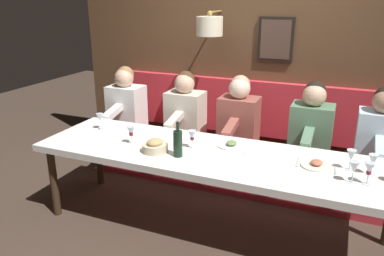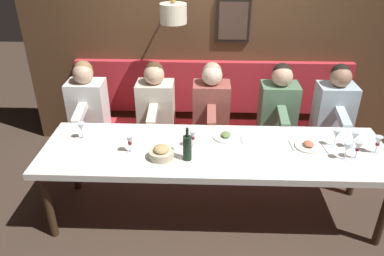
{
  "view_description": "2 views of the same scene",
  "coord_description": "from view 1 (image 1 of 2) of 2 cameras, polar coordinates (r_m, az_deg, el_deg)",
  "views": [
    {
      "loc": [
        -2.81,
        -1.0,
        1.99
      ],
      "look_at": [
        0.05,
        0.2,
        0.92
      ],
      "focal_mm": 35.53,
      "sensor_mm": 36.0,
      "label": 1
    },
    {
      "loc": [
        -2.85,
        0.1,
        2.5
      ],
      "look_at": [
        0.05,
        0.2,
        0.92
      ],
      "focal_mm": 34.97,
      "sensor_mm": 36.0,
      "label": 2
    }
  ],
  "objects": [
    {
      "name": "ground_plane",
      "position": [
        3.58,
        2.79,
        -14.73
      ],
      "size": [
        12.0,
        12.0,
        0.0
      ],
      "primitive_type": "plane",
      "color": "#423328"
    },
    {
      "name": "dining_table",
      "position": [
        3.25,
        2.98,
        -4.68
      ],
      "size": [
        0.9,
        3.09,
        0.74
      ],
      "color": "white",
      "rests_on": "ground_plane"
    },
    {
      "name": "banquette_bench",
      "position": [
        4.21,
        7.03,
        -5.86
      ],
      "size": [
        0.52,
        3.29,
        0.45
      ],
      "primitive_type": "cube",
      "color": "red",
      "rests_on": "ground_plane"
    },
    {
      "name": "back_wall_panel",
      "position": [
        4.43,
        9.68,
        10.61
      ],
      "size": [
        0.59,
        4.49,
        2.9
      ],
      "color": "brown",
      "rests_on": "ground_plane"
    },
    {
      "name": "diner_nearest",
      "position": [
        3.88,
        26.38,
        -0.61
      ],
      "size": [
        0.6,
        0.4,
        0.79
      ],
      "color": "silver",
      "rests_on": "banquette_bench"
    },
    {
      "name": "diner_near",
      "position": [
        3.88,
        17.49,
        0.52
      ],
      "size": [
        0.6,
        0.4,
        0.79
      ],
      "color": "#567A5B",
      "rests_on": "banquette_bench"
    },
    {
      "name": "diner_middle",
      "position": [
        4.0,
        7.02,
        1.83
      ],
      "size": [
        0.6,
        0.4,
        0.79
      ],
      "color": "#934C42",
      "rests_on": "banquette_bench"
    },
    {
      "name": "diner_far",
      "position": [
        4.2,
        -1.05,
        2.81
      ],
      "size": [
        0.6,
        0.4,
        0.79
      ],
      "color": "beige",
      "rests_on": "banquette_bench"
    },
    {
      "name": "diner_farthest",
      "position": [
        4.55,
        -9.88,
        3.8
      ],
      "size": [
        0.6,
        0.4,
        0.79
      ],
      "color": "white",
      "rests_on": "banquette_bench"
    },
    {
      "name": "place_setting_0",
      "position": [
        3.12,
        18.17,
        -5.25
      ],
      "size": [
        0.24,
        0.32,
        0.05
      ],
      "color": "silver",
      "rests_on": "dining_table"
    },
    {
      "name": "place_setting_1",
      "position": [
        3.37,
        5.94,
        -2.54
      ],
      "size": [
        0.24,
        0.32,
        0.05
      ],
      "color": "white",
      "rests_on": "dining_table"
    },
    {
      "name": "wine_glass_0",
      "position": [
        3.43,
        -9.15,
        -0.54
      ],
      "size": [
        0.07,
        0.07,
        0.16
      ],
      "color": "silver",
      "rests_on": "dining_table"
    },
    {
      "name": "wine_glass_1",
      "position": [
        3.11,
        22.78,
        -3.85
      ],
      "size": [
        0.07,
        0.07,
        0.16
      ],
      "color": "silver",
      "rests_on": "dining_table"
    },
    {
      "name": "wine_glass_2",
      "position": [
        3.28,
        0.01,
        -1.19
      ],
      "size": [
        0.07,
        0.07,
        0.16
      ],
      "color": "silver",
      "rests_on": "dining_table"
    },
    {
      "name": "wine_glass_3",
      "position": [
        3.86,
        -13.65,
        1.45
      ],
      "size": [
        0.07,
        0.07,
        0.16
      ],
      "color": "silver",
      "rests_on": "dining_table"
    },
    {
      "name": "wine_glass_4",
      "position": [
        3.09,
        25.55,
        -4.42
      ],
      "size": [
        0.07,
        0.07,
        0.16
      ],
      "color": "silver",
      "rests_on": "dining_table"
    },
    {
      "name": "wine_glass_6",
      "position": [
        2.91,
        23.13,
        -5.51
      ],
      "size": [
        0.07,
        0.07,
        0.16
      ],
      "color": "silver",
      "rests_on": "dining_table"
    },
    {
      "name": "wine_glass_7",
      "position": [
        2.93,
        25.06,
        -5.62
      ],
      "size": [
        0.07,
        0.07,
        0.16
      ],
      "color": "silver",
      "rests_on": "dining_table"
    },
    {
      "name": "wine_bottle",
      "position": [
        3.12,
        -2.14,
        -2.29
      ],
      "size": [
        0.08,
        0.08,
        0.3
      ],
      "color": "black",
      "rests_on": "dining_table"
    },
    {
      "name": "bread_bowl",
      "position": [
        3.25,
        -5.57,
        -2.75
      ],
      "size": [
        0.22,
        0.22,
        0.12
      ],
      "color": "beige",
      "rests_on": "dining_table"
    }
  ]
}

